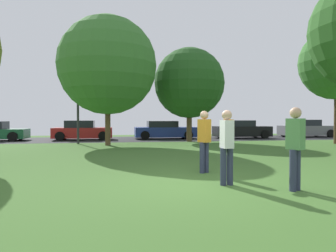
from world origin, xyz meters
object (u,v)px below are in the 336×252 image
Objects in this scene: parked_car_blue at (165,130)px; parked_car_grey at (306,129)px; person_catcher at (295,144)px; person_thrower at (204,139)px; frisbee_disc at (229,120)px; street_lamp_post at (78,106)px; parked_car_black at (241,130)px; oak_tree_center at (108,65)px; oak_tree_left at (189,83)px; parked_car_red at (82,131)px; person_bystander at (227,144)px.

parked_car_grey is at bearing 1.84° from parked_car_blue.
person_thrower is at bearing -0.00° from person_catcher.
frisbee_disc is 0.09× the size of street_lamp_post.
parked_car_black is (7.19, 14.37, -0.31)m from person_thrower.
person_thrower is 0.38× the size of street_lamp_post.
parked_car_blue is (4.07, 5.22, -3.89)m from oak_tree_center.
person_thrower is 11.91m from street_lamp_post.
parked_car_grey is at bearing 6.48° from parked_car_black.
oak_tree_left is at bearing -149.99° from parked_car_black.
parked_car_blue is at bearing 52.06° from oak_tree_center.
street_lamp_post is at bearing 141.63° from oak_tree_center.
parked_car_black reaches higher than parked_car_blue.
parked_car_red is 18.04m from parked_car_grey.
street_lamp_post reaches higher than person_thrower.
parked_car_grey is at bearing 17.78° from oak_tree_left.
parked_car_black is at bearing 26.03° from oak_tree_center.
person_bystander is 0.39× the size of parked_car_black.
person_bystander is at bearing -73.11° from parked_car_red.
parked_car_blue is 6.02m from parked_car_black.
person_catcher is (4.16, -11.80, -3.55)m from oak_tree_center.
oak_tree_left is 12.16m from person_thrower.
oak_tree_center is at bearing 12.62° from person_bystander.
person_catcher is at bearing -65.74° from street_lamp_post.
oak_tree_left is 12.73m from frisbee_disc.
oak_tree_center reaches higher than parked_car_red.
oak_tree_center is 1.69× the size of parked_car_black.
oak_tree_center is 19.05× the size of frisbee_disc.
oak_tree_left is 3.57× the size of person_catcher.
parked_car_red is 12.02m from parked_car_black.
person_thrower is 0.40× the size of parked_car_black.
oak_tree_left is at bearing -22.04° from parked_car_red.
oak_tree_center reaches higher than parked_car_black.
oak_tree_left is 6.45m from parked_car_black.
oak_tree_center reaches higher than parked_car_blue.
street_lamp_post is at bearing -163.60° from parked_car_black.
person_thrower is 0.42× the size of parked_car_red.
parked_car_black is at bearing -173.52° from parked_car_grey.
parked_car_grey is at bearing -62.67° from person_catcher.
person_bystander is at bearing -99.87° from oak_tree_left.
oak_tree_left is 1.51× the size of parked_car_red.
oak_tree_center is 11.99m from person_bystander.
oak_tree_center is 7.68m from parked_car_blue.
street_lamp_post is (-17.89, -4.18, 1.59)m from parked_car_grey.
oak_tree_center is at bearing -160.79° from parked_car_grey.
parked_car_black is at bearing -0.52° from parked_car_red.
parked_car_blue is (6.01, 0.19, -0.01)m from parked_car_red.
parked_car_grey is (18.03, 0.57, 0.03)m from parked_car_red.
person_bystander is 0.38× the size of street_lamp_post.
street_lamp_post reaches higher than person_bystander.
person_thrower is 15.27m from parked_car_red.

